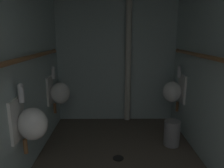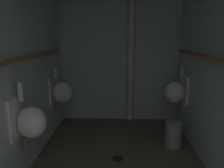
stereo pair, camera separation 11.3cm
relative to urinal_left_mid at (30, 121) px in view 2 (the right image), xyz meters
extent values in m
cube|color=#ABC0BF|center=(-0.18, 0.01, 0.51)|extent=(0.06, 3.63, 2.39)
cube|color=#ABC0BF|center=(0.91, 1.80, 0.51)|extent=(2.24, 0.06, 2.39)
ellipsoid|color=white|center=(0.02, 0.00, -0.01)|extent=(0.30, 0.26, 0.34)
cube|color=white|center=(-0.13, 0.00, 0.04)|extent=(0.03, 0.30, 0.44)
cylinder|color=silver|center=(-0.07, 0.00, 0.30)|extent=(0.06, 0.06, 0.16)
sphere|color=silver|center=(-0.07, 0.00, 0.38)|extent=(0.06, 0.06, 0.06)
cylinder|color=#936038|center=(-0.08, 0.00, -0.26)|extent=(0.04, 0.04, 0.16)
ellipsoid|color=white|center=(0.02, 1.18, -0.01)|extent=(0.30, 0.26, 0.34)
cube|color=white|center=(-0.13, 1.18, 0.04)|extent=(0.03, 0.30, 0.44)
cylinder|color=silver|center=(-0.07, 1.18, 0.30)|extent=(0.06, 0.06, 0.16)
sphere|color=silver|center=(-0.07, 1.18, 0.38)|extent=(0.06, 0.06, 0.06)
cylinder|color=#936038|center=(-0.08, 1.18, -0.26)|extent=(0.04, 0.04, 0.16)
ellipsoid|color=white|center=(1.80, 1.25, -0.01)|extent=(0.30, 0.26, 0.34)
cube|color=white|center=(1.95, 1.25, 0.04)|extent=(0.03, 0.30, 0.44)
cylinder|color=silver|center=(1.89, 1.25, 0.30)|extent=(0.06, 0.06, 0.16)
sphere|color=silver|center=(1.89, 1.25, 0.38)|extent=(0.06, 0.06, 0.06)
cylinder|color=#936038|center=(1.90, 1.25, -0.26)|extent=(0.04, 0.04, 0.16)
cylinder|color=#936038|center=(-0.09, 0.01, 0.63)|extent=(0.05, 2.73, 0.05)
sphere|color=#936038|center=(-0.09, 1.38, 0.63)|extent=(0.06, 0.06, 0.06)
cylinder|color=#936038|center=(1.91, 0.04, 0.63)|extent=(0.05, 2.83, 0.05)
sphere|color=#936038|center=(1.91, 1.45, 0.63)|extent=(0.06, 0.06, 0.06)
cylinder|color=beige|center=(1.12, 1.69, 0.51)|extent=(0.11, 0.11, 2.34)
cylinder|color=black|center=(0.91, 0.44, -0.68)|extent=(0.14, 0.14, 0.01)
cylinder|color=gray|center=(1.69, 0.78, -0.50)|extent=(0.23, 0.23, 0.37)
camera|label=1|loc=(0.81, -1.99, 0.86)|focal=33.55mm
camera|label=2|loc=(0.93, -1.99, 0.86)|focal=33.55mm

